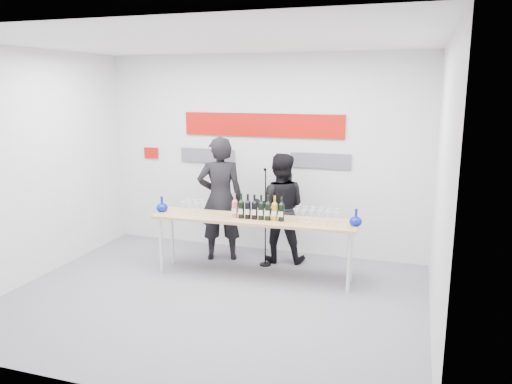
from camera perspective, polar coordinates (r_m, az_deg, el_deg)
ground at (r=6.21m, az=-4.97°, el=-12.01°), size 5.00×5.00×0.00m
back_wall at (r=7.62m, az=0.73°, el=4.30°), size 5.00×0.04×3.00m
signage at (r=7.57m, az=0.26°, el=6.58°), size 3.38×0.02×0.79m
tasting_table at (r=6.59m, az=-0.27°, el=-3.52°), size 2.75×0.66×0.82m
wine_bottles at (r=6.48m, az=0.21°, el=-1.73°), size 0.71×0.10×0.33m
decanter_left at (r=7.02m, az=-10.71°, el=-1.34°), size 0.16×0.16×0.21m
decanter_right at (r=6.33m, az=11.35°, el=-2.84°), size 0.16×0.16×0.21m
glasses_left at (r=6.82m, az=-7.11°, el=-1.76°), size 0.37×0.23×0.18m
glasses_right at (r=6.38m, az=6.89°, el=-2.70°), size 0.57×0.24×0.18m
presenter_left at (r=7.29m, az=-4.10°, el=-0.78°), size 0.78×0.65×1.82m
presenter_right at (r=7.22m, az=2.73°, el=-1.83°), size 0.86×0.72×1.59m
mic_stand at (r=7.11m, az=1.07°, el=-5.07°), size 0.17×0.17×1.42m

